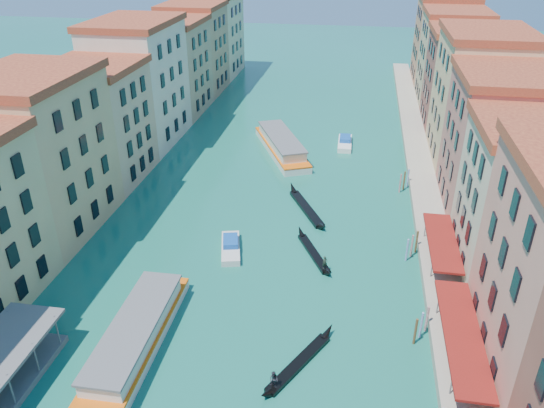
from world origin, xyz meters
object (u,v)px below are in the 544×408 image
(vaporetto_near, at_px, (136,336))
(gondola_right, at_px, (297,363))
(vaporetto_far, at_px, (281,145))
(gondola_fore, at_px, (314,252))

(vaporetto_near, xyz_separation_m, gondola_right, (14.96, -0.09, -0.83))
(vaporetto_far, height_order, gondola_right, vaporetto_far)
(vaporetto_far, xyz_separation_m, gondola_fore, (8.61, -30.96, -0.97))
(vaporetto_far, distance_m, gondola_right, 49.91)
(vaporetto_near, bearing_deg, vaporetto_far, 82.31)
(vaporetto_far, relative_size, gondola_fore, 1.98)
(vaporetto_near, height_order, gondola_fore, vaporetto_near)
(vaporetto_near, distance_m, vaporetto_far, 49.37)
(gondola_right, bearing_deg, vaporetto_near, -152.09)
(vaporetto_near, bearing_deg, gondola_right, -1.06)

